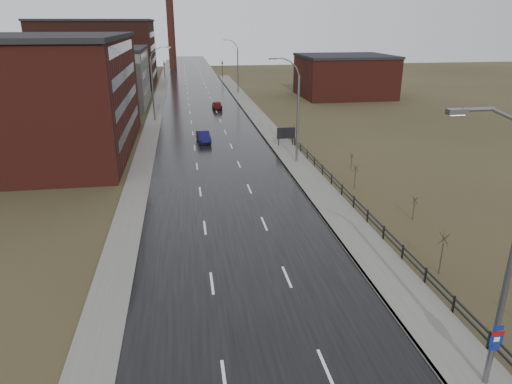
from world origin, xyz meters
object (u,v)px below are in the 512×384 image
object	(u,v)px
car_near	(203,137)
car_far	(217,105)
streetlight_main	(504,262)
billboard	(286,134)

from	to	relation	value
car_near	car_far	size ratio (longest dim) A/B	1.03
car_far	streetlight_main	bearing A→B (deg)	95.25
streetlight_main	billboard	distance (m)	41.13
billboard	car_near	distance (m)	10.85
billboard	car_far	size ratio (longest dim) A/B	0.58
billboard	car_far	distance (m)	28.73
streetlight_main	car_far	distance (m)	69.33
car_near	car_far	bearing A→B (deg)	76.69
streetlight_main	car_near	distance (m)	45.94
billboard	car_near	bearing A→B (deg)	159.77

